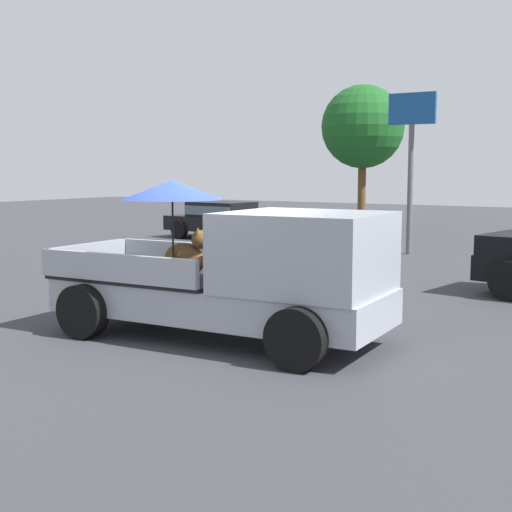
# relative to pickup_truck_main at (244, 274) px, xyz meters

# --- Properties ---
(ground_plane) EXTENTS (80.00, 80.00, 0.00)m
(ground_plane) POSITION_rel_pickup_truck_main_xyz_m (-0.45, -0.01, -0.99)
(ground_plane) COLOR #38383D
(pickup_truck_main) EXTENTS (5.15, 2.47, 2.32)m
(pickup_truck_main) POSITION_rel_pickup_truck_main_xyz_m (0.00, 0.00, 0.00)
(pickup_truck_main) COLOR black
(pickup_truck_main) RESTS_ON ground
(parked_sedan_near) EXTENTS (4.42, 2.24, 1.33)m
(parked_sedan_near) POSITION_rel_pickup_truck_main_xyz_m (-9.02, 12.37, -0.25)
(parked_sedan_near) COLOR black
(parked_sedan_near) RESTS_ON ground
(motel_sign) EXTENTS (1.40, 0.16, 4.67)m
(motel_sign) POSITION_rel_pickup_truck_main_xyz_m (-1.76, 11.53, 2.32)
(motel_sign) COLOR #59595B
(motel_sign) RESTS_ON ground
(tree_by_lot) EXTENTS (3.32, 3.32, 5.84)m
(tree_by_lot) POSITION_rel_pickup_truck_main_xyz_m (-6.20, 18.13, 3.17)
(tree_by_lot) COLOR brown
(tree_by_lot) RESTS_ON ground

